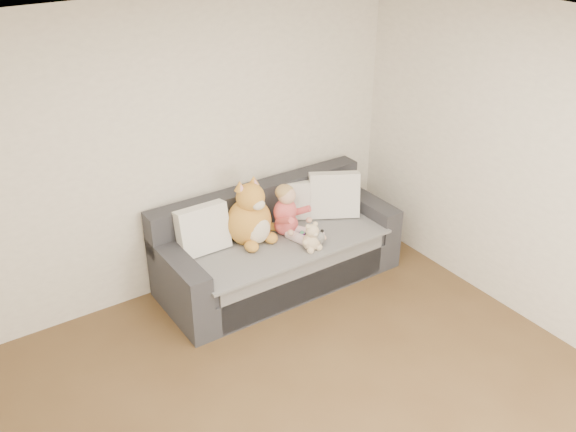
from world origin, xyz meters
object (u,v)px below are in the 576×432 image
Objects in this scene: teddy_bear at (312,239)px; sippy_cup at (302,235)px; toddler at (289,214)px; plush_cat at (250,218)px; sofa at (277,250)px.

teddy_bear is 2.64× the size of sippy_cup.
toddler reaches higher than teddy_bear.
toddler is 4.96× the size of sippy_cup.
plush_cat is 6.32× the size of sippy_cup.
plush_cat reaches higher than toddler.
toddler is 0.22m from sippy_cup.
sofa is 0.33m from sippy_cup.
toddler is at bearing -30.05° from sofa.
sippy_cup is (0.38, -0.25, -0.18)m from plush_cat.
sippy_cup is (0.14, -0.21, 0.22)m from sofa.
sofa is 0.47m from plush_cat.
sippy_cup is at bearing -57.49° from sofa.
toddler is at bearing 102.95° from sippy_cup.
teddy_bear is at bearing -73.46° from sofa.
teddy_bear is at bearing -58.02° from plush_cat.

